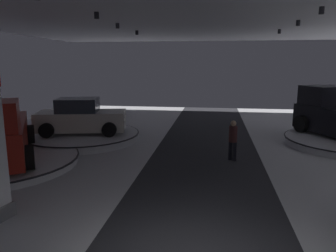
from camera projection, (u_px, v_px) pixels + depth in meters
display_platform_far_left at (83, 136)px, 16.01m from camera, size 5.56×5.56×0.37m
display_car_far_left at (81, 117)px, 15.82m from camera, size 4.48×2.91×1.71m
visitor_walking_near at (233, 138)px, 12.56m from camera, size 0.32×0.32×1.59m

